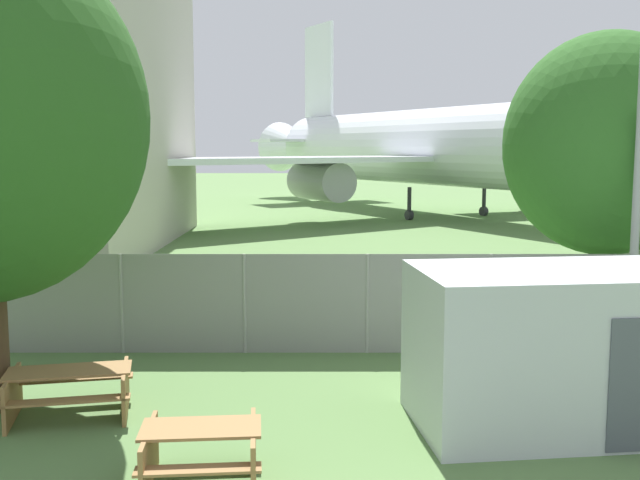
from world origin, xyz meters
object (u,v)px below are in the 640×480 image
object	(u,v)px
tree_left_of_cabin	(606,145)
airplane	(465,148)
picnic_bench_open_grass	(70,387)
picnic_bench_near_cabin	(202,449)
portable_cabin	(556,348)

from	to	relation	value
tree_left_of_cabin	airplane	bearing A→B (deg)	85.31
picnic_bench_open_grass	picnic_bench_near_cabin	bearing A→B (deg)	-44.39
airplane	picnic_bench_near_cabin	xyz separation A→B (m)	(-9.99, -35.03, -3.78)
portable_cabin	picnic_bench_near_cabin	distance (m)	5.56
portable_cabin	picnic_bench_open_grass	xyz separation A→B (m)	(-7.58, 0.36, -0.74)
airplane	portable_cabin	world-z (taller)	airplane
picnic_bench_open_grass	tree_left_of_cabin	xyz separation A→B (m)	(10.19, 4.85, 3.82)
airplane	picnic_bench_near_cabin	bearing A→B (deg)	-44.37
airplane	picnic_bench_open_grass	xyz separation A→B (m)	(-12.47, -32.60, -3.77)
portable_cabin	tree_left_of_cabin	world-z (taller)	tree_left_of_cabin
picnic_bench_near_cabin	picnic_bench_open_grass	size ratio (longest dim) A/B	0.75
airplane	tree_left_of_cabin	size ratio (longest dim) A/B	6.84
portable_cabin	picnic_bench_near_cabin	xyz separation A→B (m)	(-5.10, -2.07, -0.75)
portable_cabin	picnic_bench_near_cabin	bearing A→B (deg)	-164.72
tree_left_of_cabin	picnic_bench_near_cabin	bearing A→B (deg)	-136.65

